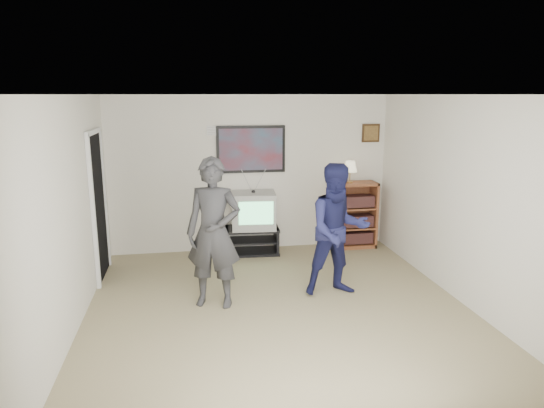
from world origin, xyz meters
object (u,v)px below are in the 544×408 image
object	(u,v)px
media_stand	(252,240)
person_short	(338,230)
crt_television	(254,210)
bookshelf	(355,215)
person_tall	(214,233)

from	to	relation	value
media_stand	person_short	size ratio (longest dim) A/B	0.52
crt_television	person_short	distance (m)	1.98
bookshelf	person_short	distance (m)	2.07
media_stand	person_short	distance (m)	2.08
media_stand	crt_television	size ratio (longest dim) A/B	1.30
media_stand	person_short	xyz separation A→B (m)	(0.85, -1.79, 0.63)
crt_television	bookshelf	bearing A→B (deg)	6.68
person_short	crt_television	bearing A→B (deg)	112.91
crt_television	bookshelf	distance (m)	1.72
media_stand	person_tall	world-z (taller)	person_tall
person_tall	person_short	bearing A→B (deg)	20.08
crt_television	person_tall	bearing A→B (deg)	-106.46
bookshelf	person_tall	world-z (taller)	person_tall
media_stand	person_tall	distance (m)	2.11
media_stand	bookshelf	xyz separation A→B (m)	(1.74, 0.05, 0.34)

